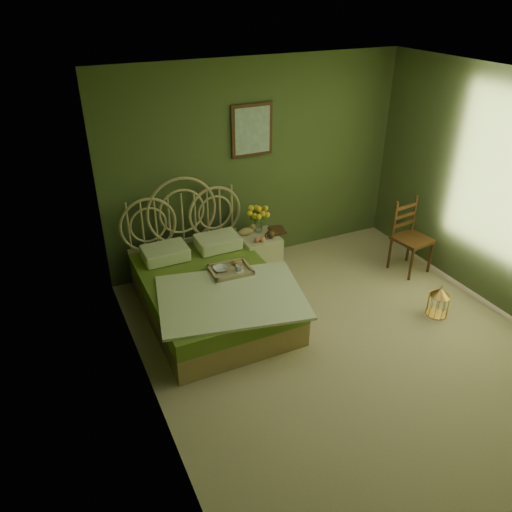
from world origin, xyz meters
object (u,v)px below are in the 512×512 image
bed (211,291)px  chair (409,232)px  nightstand (259,247)px  birdcage (438,302)px

bed → chair: size_ratio=2.25×
nightstand → birdcage: 2.26m
bed → birdcage: size_ratio=6.11×
birdcage → bed: bearing=153.6°
bed → birdcage: bearing=-26.4°
nightstand → birdcage: bearing=-51.0°
bed → chair: (2.67, -0.13, 0.23)m
bed → nightstand: bearing=34.4°
bed → birdcage: bed is taller
bed → nightstand: (0.89, 0.61, 0.05)m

